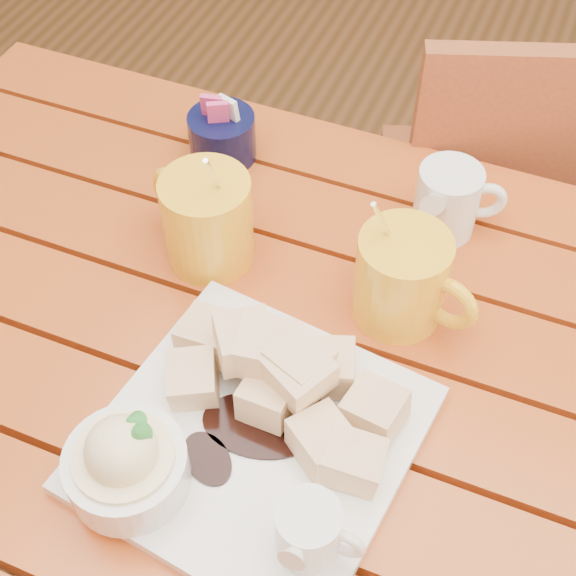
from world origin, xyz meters
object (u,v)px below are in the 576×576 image
at_px(coffee_mug_right, 404,278).
at_px(chair_far, 517,219).
at_px(dessert_plate, 233,431).
at_px(coffee_mug_left, 206,218).
at_px(table, 283,421).

distance_m(coffee_mug_right, chair_far, 0.56).
xyz_separation_m(dessert_plate, coffee_mug_left, (-0.14, 0.22, 0.02)).
bearing_deg(table, coffee_mug_right, 52.77).
xyz_separation_m(table, coffee_mug_right, (0.09, 0.12, 0.16)).
bearing_deg(table, chair_far, 72.60).
relative_size(dessert_plate, chair_far, 0.36).
bearing_deg(chair_far, coffee_mug_left, 35.32).
bearing_deg(coffee_mug_right, dessert_plate, -98.86).
bearing_deg(dessert_plate, coffee_mug_left, 121.35).
distance_m(dessert_plate, coffee_mug_right, 0.24).
relative_size(coffee_mug_left, coffee_mug_right, 1.03).
bearing_deg(dessert_plate, chair_far, 74.66).
height_order(coffee_mug_left, chair_far, coffee_mug_left).
height_order(coffee_mug_left, coffee_mug_right, coffee_mug_left).
height_order(table, coffee_mug_left, coffee_mug_left).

